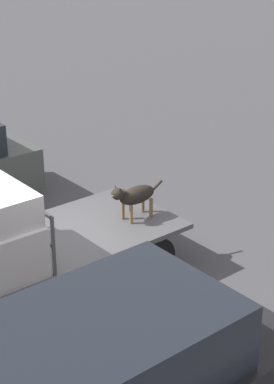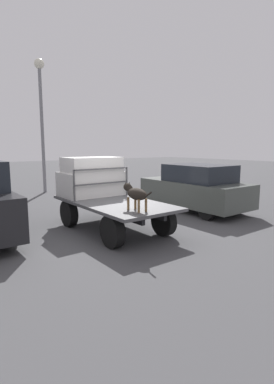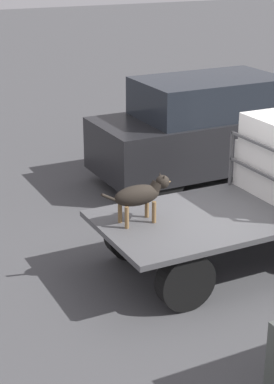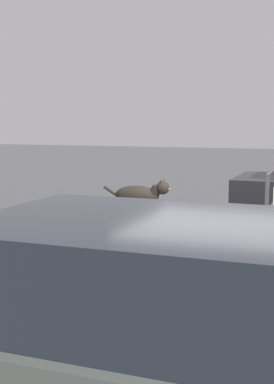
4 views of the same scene
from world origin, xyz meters
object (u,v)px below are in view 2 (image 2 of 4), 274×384
object	(u,v)px
flatbed_truck	(114,210)
parked_sedan	(196,188)
light_pole_near	(41,103)
dog	(135,194)

from	to	relation	value
flatbed_truck	parked_sedan	world-z (taller)	parked_sedan
light_pole_near	parked_sedan	bearing A→B (deg)	-159.45
flatbed_truck	dog	bearing A→B (deg)	170.47
light_pole_near	dog	bearing A→B (deg)	172.64
dog	light_pole_near	distance (m)	10.04
dog	parked_sedan	bearing A→B (deg)	-57.44
parked_sedan	dog	bearing A→B (deg)	113.24
flatbed_truck	dog	xyz separation A→B (m)	(-1.33, 0.22, 0.65)
parked_sedan	light_pole_near	distance (m)	8.96
dog	parked_sedan	xyz separation A→B (m)	(1.76, -4.10, -0.40)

